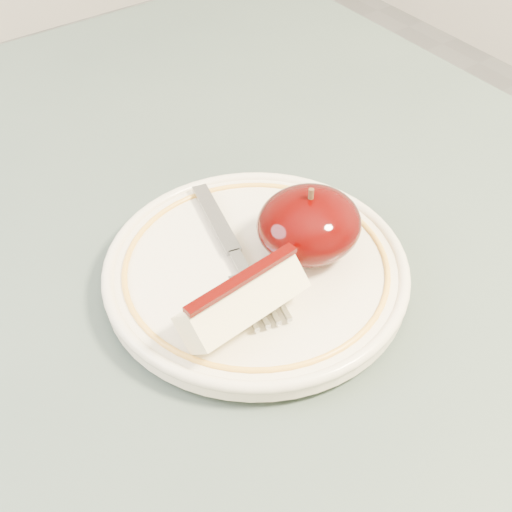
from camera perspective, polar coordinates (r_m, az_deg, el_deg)
table at (r=0.59m, az=-8.21°, el=-9.99°), size 0.90×0.90×0.75m
plate at (r=0.52m, az=0.00°, el=-1.12°), size 0.22×0.22×0.02m
apple_half at (r=0.52m, az=4.26°, el=2.55°), size 0.08×0.07×0.06m
apple_wedge at (r=0.47m, az=-1.08°, el=-3.59°), size 0.09×0.05×0.04m
fork at (r=0.52m, az=-1.71°, el=0.23°), size 0.06×0.16×0.00m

